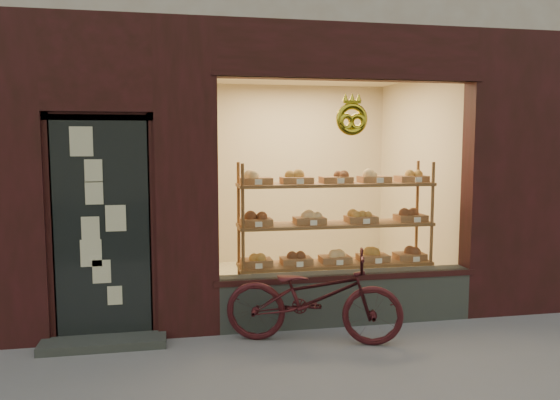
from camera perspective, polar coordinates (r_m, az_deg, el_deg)
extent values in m
cube|color=#323533|center=(5.92, 6.93, -10.10)|extent=(2.70, 0.25, 0.55)
cube|color=black|center=(5.45, -18.08, -2.88)|extent=(0.90, 0.04, 2.15)
cube|color=#323533|center=(5.56, -17.93, -14.00)|extent=(1.15, 0.35, 0.08)
torus|color=gold|center=(5.59, 7.51, 8.38)|extent=(0.33, 0.07, 0.33)
cube|color=brown|center=(6.37, 5.72, -11.02)|extent=(2.20, 0.45, 0.04)
cube|color=brown|center=(6.25, 5.77, -6.63)|extent=(2.20, 0.45, 0.03)
cube|color=brown|center=(6.16, 5.81, -2.55)|extent=(2.20, 0.45, 0.04)
cube|color=brown|center=(6.11, 5.86, 1.63)|extent=(2.20, 0.45, 0.04)
cylinder|color=brown|center=(5.78, -3.89, -4.61)|extent=(0.04, 0.04, 1.70)
cylinder|color=brown|center=(6.40, 15.54, -3.78)|extent=(0.04, 0.04, 1.70)
cylinder|color=brown|center=(6.16, -4.33, -3.95)|extent=(0.04, 0.04, 1.70)
cylinder|color=brown|center=(6.74, 14.07, -3.24)|extent=(0.04, 0.04, 1.70)
cube|color=brown|center=(6.04, -2.49, -6.53)|extent=(0.34, 0.24, 0.07)
sphere|color=#B5723C|center=(6.02, -2.49, -5.74)|extent=(0.11, 0.11, 0.11)
cube|color=white|center=(5.86, -2.22, -6.92)|extent=(0.07, 0.01, 0.05)
cube|color=brown|center=(6.12, 1.71, -6.36)|extent=(0.34, 0.24, 0.07)
sphere|color=#54321F|center=(6.10, 1.71, -5.58)|extent=(0.11, 0.11, 0.11)
cube|color=white|center=(5.95, 2.10, -6.73)|extent=(0.07, 0.01, 0.05)
cube|color=brown|center=(6.23, 5.77, -6.16)|extent=(0.34, 0.24, 0.07)
sphere|color=#EEBF74|center=(6.22, 5.78, -5.39)|extent=(0.11, 0.11, 0.11)
cube|color=white|center=(6.06, 6.28, -6.52)|extent=(0.07, 0.01, 0.05)
cube|color=brown|center=(6.38, 9.67, -5.94)|extent=(0.34, 0.24, 0.07)
sphere|color=#B5723C|center=(6.36, 9.68, -5.19)|extent=(0.11, 0.11, 0.11)
cube|color=white|center=(6.21, 10.27, -6.28)|extent=(0.07, 0.01, 0.05)
cube|color=brown|center=(6.54, 13.38, -5.71)|extent=(0.34, 0.24, 0.07)
sphere|color=#54321F|center=(6.53, 13.40, -4.98)|extent=(0.11, 0.11, 0.11)
cube|color=white|center=(6.38, 14.06, -6.03)|extent=(0.08, 0.01, 0.05)
cube|color=brown|center=(5.96, -2.51, -2.30)|extent=(0.34, 0.24, 0.07)
sphere|color=#54321F|center=(5.95, -2.51, -1.49)|extent=(0.11, 0.11, 0.11)
cube|color=white|center=(5.78, -2.24, -2.56)|extent=(0.07, 0.01, 0.06)
cube|color=brown|center=(6.08, 3.10, -2.15)|extent=(0.34, 0.24, 0.07)
sphere|color=#EEBF74|center=(6.06, 3.11, -1.35)|extent=(0.11, 0.11, 0.11)
cube|color=white|center=(5.90, 3.54, -2.40)|extent=(0.08, 0.01, 0.06)
cube|color=brown|center=(6.25, 8.45, -1.98)|extent=(0.34, 0.24, 0.07)
sphere|color=#B5723C|center=(6.24, 8.47, -1.20)|extent=(0.11, 0.11, 0.11)
cube|color=white|center=(6.07, 9.03, -2.21)|extent=(0.07, 0.01, 0.06)
cube|color=brown|center=(6.47, 13.48, -1.80)|extent=(0.34, 0.24, 0.07)
sphere|color=#54321F|center=(6.46, 13.50, -1.06)|extent=(0.11, 0.11, 0.11)
cube|color=white|center=(6.30, 14.17, -2.02)|extent=(0.08, 0.01, 0.06)
cube|color=brown|center=(5.91, -2.53, 2.02)|extent=(0.34, 0.24, 0.07)
sphere|color=#EEBF74|center=(5.91, -2.53, 2.84)|extent=(0.11, 0.11, 0.11)
cube|color=white|center=(5.73, -2.26, 1.89)|extent=(0.07, 0.01, 0.06)
cube|color=brown|center=(5.99, 1.74, 2.08)|extent=(0.34, 0.24, 0.07)
sphere|color=#B5723C|center=(5.99, 1.74, 2.89)|extent=(0.11, 0.11, 0.11)
cube|color=white|center=(5.81, 2.13, 1.95)|extent=(0.07, 0.01, 0.06)
cube|color=brown|center=(6.11, 5.86, 2.12)|extent=(0.34, 0.24, 0.07)
sphere|color=#54321F|center=(6.10, 5.87, 2.92)|extent=(0.11, 0.11, 0.11)
cube|color=white|center=(5.93, 6.38, 2.00)|extent=(0.07, 0.01, 0.06)
cube|color=brown|center=(6.25, 9.82, 2.15)|extent=(0.34, 0.24, 0.07)
sphere|color=#EEBF74|center=(6.25, 9.83, 2.93)|extent=(0.11, 0.11, 0.11)
cube|color=white|center=(6.08, 10.43, 2.03)|extent=(0.07, 0.01, 0.06)
cube|color=brown|center=(6.42, 13.58, 2.18)|extent=(0.34, 0.24, 0.07)
sphere|color=#B5723C|center=(6.42, 13.59, 2.93)|extent=(0.11, 0.11, 0.11)
cube|color=white|center=(6.26, 14.28, 2.06)|extent=(0.08, 0.01, 0.06)
imported|color=#340F12|center=(5.30, 3.53, -10.08)|extent=(1.79, 1.08, 0.89)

